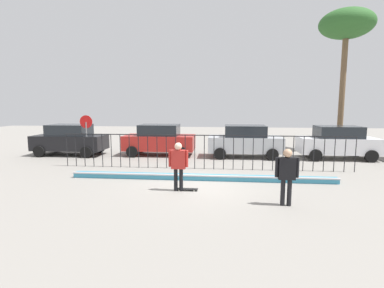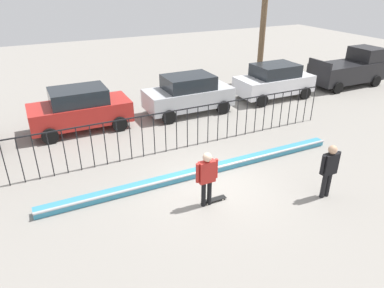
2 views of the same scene
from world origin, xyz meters
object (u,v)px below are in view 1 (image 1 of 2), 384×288
object	(u,v)px
camera_operator	(287,172)
parked_car_white	(337,142)
skateboarder	(178,162)
parked_car_black	(70,139)
skateboard	(187,189)
palm_tree_tall	(346,27)
parked_car_silver	(245,141)
stop_sign	(86,130)
parked_car_red	(159,140)

from	to	relation	value
camera_operator	parked_car_white	size ratio (longest dim) A/B	0.42
skateboarder	parked_car_black	world-z (taller)	parked_car_black
skateboard	palm_tree_tall	world-z (taller)	palm_tree_tall
parked_car_silver	palm_tree_tall	bearing A→B (deg)	29.42
skateboard	camera_operator	distance (m)	3.66
camera_operator	parked_car_white	bearing A→B (deg)	-102.82
skateboarder	parked_car_silver	size ratio (longest dim) A/B	0.41
parked_car_silver	skateboarder	bearing A→B (deg)	-107.50
parked_car_black	stop_sign	size ratio (longest dim) A/B	1.72
skateboard	parked_car_red	xyz separation A→B (m)	(-2.59, 7.48, 0.91)
skateboarder	skateboard	bearing A→B (deg)	5.68
skateboarder	palm_tree_tall	world-z (taller)	palm_tree_tall
parked_car_red	palm_tree_tall	distance (m)	13.97
skateboard	parked_car_white	distance (m)	10.75
parked_car_red	parked_car_silver	bearing A→B (deg)	2.18
skateboarder	parked_car_silver	distance (m)	7.90
stop_sign	skateboarder	bearing A→B (deg)	-44.51
parked_car_red	palm_tree_tall	world-z (taller)	palm_tree_tall
skateboarder	parked_car_white	xyz separation A→B (m)	(8.17, 7.32, -0.09)
parked_car_silver	stop_sign	bearing A→B (deg)	-169.11
parked_car_silver	palm_tree_tall	size ratio (longest dim) A/B	0.47
camera_operator	skateboarder	bearing A→B (deg)	-3.72
skateboarder	stop_sign	xyz separation A→B (m)	(-6.36, 6.25, 0.55)
skateboard	parked_car_red	bearing A→B (deg)	99.48
parked_car_red	stop_sign	world-z (taller)	stop_sign
parked_car_red	stop_sign	bearing A→B (deg)	-158.03
parked_car_white	parked_car_red	bearing A→B (deg)	-179.20
skateboarder	palm_tree_tall	size ratio (longest dim) A/B	0.19
camera_operator	parked_car_red	size ratio (longest dim) A/B	0.42
palm_tree_tall	camera_operator	bearing A→B (deg)	-116.65
camera_operator	stop_sign	distance (m)	12.44
parked_car_silver	parked_car_white	world-z (taller)	same
parked_car_black	parked_car_white	xyz separation A→B (m)	(16.00, 0.26, 0.00)
skateboarder	parked_car_red	distance (m)	7.88
parked_car_black	parked_car_silver	size ratio (longest dim) A/B	1.00
parked_car_red	camera_operator	bearing A→B (deg)	-51.99
camera_operator	parked_car_black	world-z (taller)	parked_car_black
camera_operator	parked_car_black	size ratio (longest dim) A/B	0.42
skateboard	parked_car_black	distance (m)	10.77
parked_car_red	parked_car_silver	size ratio (longest dim) A/B	1.00
parked_car_silver	palm_tree_tall	world-z (taller)	palm_tree_tall
skateboard	stop_sign	size ratio (longest dim) A/B	0.32
skateboarder	parked_car_silver	world-z (taller)	parked_car_silver
parked_car_black	palm_tree_tall	world-z (taller)	palm_tree_tall
parked_car_silver	stop_sign	size ratio (longest dim) A/B	1.72
camera_operator	palm_tree_tall	distance (m)	14.79
skateboarder	parked_car_red	size ratio (longest dim) A/B	0.41
skateboard	parked_car_silver	distance (m)	7.80
parked_car_red	parked_car_silver	distance (m)	5.21
parked_car_black	skateboarder	bearing A→B (deg)	-44.82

